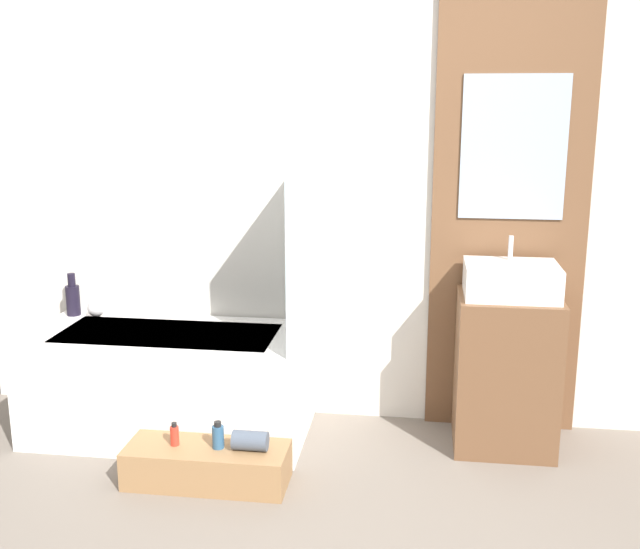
{
  "coord_description": "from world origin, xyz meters",
  "views": [
    {
      "loc": [
        0.38,
        -2.35,
        1.73
      ],
      "look_at": [
        -0.05,
        0.72,
        1.0
      ],
      "focal_mm": 42.0,
      "sensor_mm": 36.0,
      "label": 1
    }
  ],
  "objects_px": {
    "bathtub": "(170,383)",
    "wooden_step_bench": "(207,465)",
    "vase_round_light": "(96,308)",
    "sink": "(511,280)",
    "vase_tall_dark": "(73,298)",
    "bottle_soap_secondary": "(218,436)",
    "bottle_soap_primary": "(175,435)"
  },
  "relations": [
    {
      "from": "bottle_soap_primary",
      "to": "sink",
      "type": "bearing_deg",
      "value": 21.2
    },
    {
      "from": "bathtub",
      "to": "bottle_soap_primary",
      "type": "relative_size",
      "value": 12.98
    },
    {
      "from": "vase_round_light",
      "to": "bottle_soap_secondary",
      "type": "relative_size",
      "value": 0.76
    },
    {
      "from": "bathtub",
      "to": "wooden_step_bench",
      "type": "height_order",
      "value": "bathtub"
    },
    {
      "from": "vase_round_light",
      "to": "bottle_soap_primary",
      "type": "xyz_separation_m",
      "value": [
        0.68,
        -0.74,
        -0.37
      ]
    },
    {
      "from": "bottle_soap_primary",
      "to": "bathtub",
      "type": "bearing_deg",
      "value": 110.97
    },
    {
      "from": "wooden_step_bench",
      "to": "sink",
      "type": "bearing_deg",
      "value": 23.26
    },
    {
      "from": "bathtub",
      "to": "sink",
      "type": "height_order",
      "value": "sink"
    },
    {
      "from": "wooden_step_bench",
      "to": "vase_round_light",
      "type": "xyz_separation_m",
      "value": [
        -0.83,
        0.74,
        0.51
      ]
    },
    {
      "from": "sink",
      "to": "vase_tall_dark",
      "type": "bearing_deg",
      "value": 176.33
    },
    {
      "from": "wooden_step_bench",
      "to": "bathtub",
      "type": "bearing_deg",
      "value": 124.31
    },
    {
      "from": "bathtub",
      "to": "bottle_soap_secondary",
      "type": "bearing_deg",
      "value": -51.53
    },
    {
      "from": "bathtub",
      "to": "vase_round_light",
      "type": "relative_size",
      "value": 14.78
    },
    {
      "from": "vase_round_light",
      "to": "bottle_soap_secondary",
      "type": "bearing_deg",
      "value": -39.66
    },
    {
      "from": "bottle_soap_primary",
      "to": "bottle_soap_secondary",
      "type": "bearing_deg",
      "value": 0.0
    },
    {
      "from": "sink",
      "to": "bottle_soap_primary",
      "type": "xyz_separation_m",
      "value": [
        -1.53,
        -0.59,
        -0.64
      ]
    },
    {
      "from": "sink",
      "to": "vase_round_light",
      "type": "relative_size",
      "value": 4.62
    },
    {
      "from": "bathtub",
      "to": "wooden_step_bench",
      "type": "xyz_separation_m",
      "value": [
        0.34,
        -0.5,
        -0.19
      ]
    },
    {
      "from": "vase_round_light",
      "to": "bottle_soap_primary",
      "type": "relative_size",
      "value": 0.88
    },
    {
      "from": "bathtub",
      "to": "bottle_soap_primary",
      "type": "distance_m",
      "value": 0.54
    },
    {
      "from": "wooden_step_bench",
      "to": "vase_round_light",
      "type": "relative_size",
      "value": 7.69
    },
    {
      "from": "vase_round_light",
      "to": "bottle_soap_primary",
      "type": "height_order",
      "value": "vase_round_light"
    },
    {
      "from": "bathtub",
      "to": "sink",
      "type": "distance_m",
      "value": 1.83
    },
    {
      "from": "wooden_step_bench",
      "to": "bottle_soap_primary",
      "type": "bearing_deg",
      "value": 180.0
    },
    {
      "from": "wooden_step_bench",
      "to": "bottle_soap_secondary",
      "type": "height_order",
      "value": "bottle_soap_secondary"
    },
    {
      "from": "bathtub",
      "to": "vase_tall_dark",
      "type": "relative_size",
      "value": 6.02
    },
    {
      "from": "vase_round_light",
      "to": "bathtub",
      "type": "bearing_deg",
      "value": -25.72
    },
    {
      "from": "sink",
      "to": "vase_round_light",
      "type": "xyz_separation_m",
      "value": [
        -2.22,
        0.14,
        -0.27
      ]
    },
    {
      "from": "vase_round_light",
      "to": "sink",
      "type": "bearing_deg",
      "value": -3.64
    },
    {
      "from": "vase_round_light",
      "to": "bottle_soap_secondary",
      "type": "height_order",
      "value": "vase_round_light"
    },
    {
      "from": "vase_tall_dark",
      "to": "vase_round_light",
      "type": "distance_m",
      "value": 0.15
    },
    {
      "from": "bathtub",
      "to": "vase_tall_dark",
      "type": "height_order",
      "value": "vase_tall_dark"
    }
  ]
}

